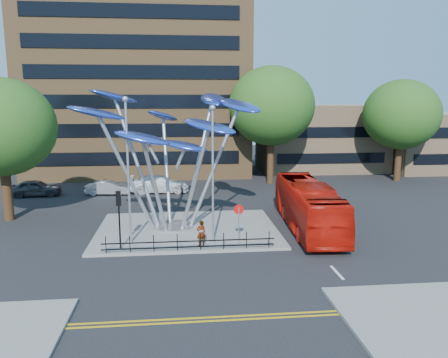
{
  "coord_description": "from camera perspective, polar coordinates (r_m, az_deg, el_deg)",
  "views": [
    {
      "loc": [
        -1.44,
        -22.46,
        8.82
      ],
      "look_at": [
        1.27,
        4.0,
        3.89
      ],
      "focal_mm": 35.0,
      "sensor_mm": 36.0,
      "label": 1
    }
  ],
  "objects": [
    {
      "name": "traffic_light_island",
      "position": [
        25.97,
        -13.58,
        -3.62
      ],
      "size": [
        0.28,
        0.18,
        3.42
      ],
      "color": "black",
      "rests_on": "traffic_island"
    },
    {
      "name": "tree_far",
      "position": [
        50.29,
        22.15,
        7.78
      ],
      "size": [
        8.0,
        8.0,
        10.81
      ],
      "color": "black",
      "rests_on": "ground"
    },
    {
      "name": "double_yellow_far",
      "position": [
        18.46,
        -0.7,
        -18.01
      ],
      "size": [
        40.0,
        0.12,
        0.01
      ],
      "primitive_type": "cube",
      "color": "gold",
      "rests_on": "ground"
    },
    {
      "name": "traffic_island",
      "position": [
        29.78,
        -4.78,
        -6.61
      ],
      "size": [
        12.0,
        9.0,
        0.15
      ],
      "primitive_type": "cube",
      "color": "slate",
      "rests_on": "ground"
    },
    {
      "name": "double_yellow_near",
      "position": [
        18.73,
        -0.79,
        -17.57
      ],
      "size": [
        40.0,
        0.12,
        0.01
      ],
      "primitive_type": "cube",
      "color": "gold",
      "rests_on": "ground"
    },
    {
      "name": "street_lamp_right",
      "position": [
        25.81,
        -1.48,
        2.2
      ],
      "size": [
        0.36,
        0.36,
        8.3
      ],
      "color": "#9EA0A5",
      "rests_on": "traffic_island"
    },
    {
      "name": "no_entry_sign_island",
      "position": [
        26.17,
        1.93,
        -5.03
      ],
      "size": [
        0.6,
        0.1,
        2.45
      ],
      "color": "#9EA0A5",
      "rests_on": "traffic_island"
    },
    {
      "name": "red_bus",
      "position": [
        30.41,
        10.92,
        -3.43
      ],
      "size": [
        3.39,
        11.64,
        3.2
      ],
      "primitive_type": "imported",
      "rotation": [
        0.0,
        0.0,
        -0.06
      ],
      "color": "#B11208",
      "rests_on": "ground"
    },
    {
      "name": "ground",
      "position": [
        24.17,
        -2.07,
        -10.9
      ],
      "size": [
        120.0,
        120.0,
        0.0
      ],
      "primitive_type": "plane",
      "color": "black",
      "rests_on": "ground"
    },
    {
      "name": "leaf_sculpture",
      "position": [
        29.21,
        -7.12,
        6.6
      ],
      "size": [
        12.72,
        9.54,
        9.51
      ],
      "color": "#9EA0A5",
      "rests_on": "traffic_island"
    },
    {
      "name": "parked_car_mid",
      "position": [
        41.81,
        -14.93,
        -1.11
      ],
      "size": [
        4.08,
        1.66,
        1.32
      ],
      "primitive_type": "imported",
      "rotation": [
        0.0,
        0.0,
        1.5
      ],
      "color": "#A9ABB1",
      "rests_on": "ground"
    },
    {
      "name": "brick_tower",
      "position": [
        55.0,
        -11.04,
        16.76
      ],
      "size": [
        25.0,
        15.0,
        30.0
      ],
      "primitive_type": "cube",
      "color": "brown",
      "rests_on": "ground"
    },
    {
      "name": "pedestrian_railing_front",
      "position": [
        25.54,
        -4.6,
        -8.42
      ],
      "size": [
        10.0,
        0.06,
        1.0
      ],
      "color": "black",
      "rests_on": "traffic_island"
    },
    {
      "name": "tree_right",
      "position": [
        45.46,
        6.22,
        9.45
      ],
      "size": [
        8.8,
        8.8,
        12.11
      ],
      "color": "black",
      "rests_on": "ground"
    },
    {
      "name": "parked_car_left",
      "position": [
        43.39,
        -23.38,
        -1.08
      ],
      "size": [
        4.57,
        2.1,
        1.52
      ],
      "primitive_type": "imported",
      "rotation": [
        0.0,
        0.0,
        1.64
      ],
      "color": "#383B3F",
      "rests_on": "ground"
    },
    {
      "name": "pedestrian",
      "position": [
        26.21,
        -3.01,
        -7.05
      ],
      "size": [
        0.65,
        0.52,
        1.54
      ],
      "primitive_type": "imported",
      "rotation": [
        0.0,
        0.0,
        3.45
      ],
      "color": "gray",
      "rests_on": "traffic_island"
    },
    {
      "name": "low_building_near",
      "position": [
        55.49,
        12.54,
        5.27
      ],
      "size": [
        15.0,
        8.0,
        8.0
      ],
      "primitive_type": "cube",
      "color": "tan",
      "rests_on": "ground"
    },
    {
      "name": "tree_left",
      "position": [
        34.87,
        -27.11,
        6.03
      ],
      "size": [
        7.6,
        7.6,
        10.32
      ],
      "color": "black",
      "rests_on": "ground"
    },
    {
      "name": "low_building_far",
      "position": [
        59.69,
        26.04,
        4.32
      ],
      "size": [
        12.0,
        8.0,
        7.0
      ],
      "primitive_type": "cube",
      "color": "tan",
      "rests_on": "ground"
    },
    {
      "name": "street_lamp_left",
      "position": [
        26.37,
        -12.47,
        2.71
      ],
      "size": [
        0.36,
        0.36,
        8.8
      ],
      "color": "#9EA0A5",
      "rests_on": "traffic_island"
    },
    {
      "name": "parked_car_right",
      "position": [
        41.84,
        -8.46,
        -0.66
      ],
      "size": [
        5.58,
        2.34,
        1.61
      ],
      "primitive_type": "imported",
      "rotation": [
        0.0,
        0.0,
        1.59
      ],
      "color": "white",
      "rests_on": "ground"
    }
  ]
}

